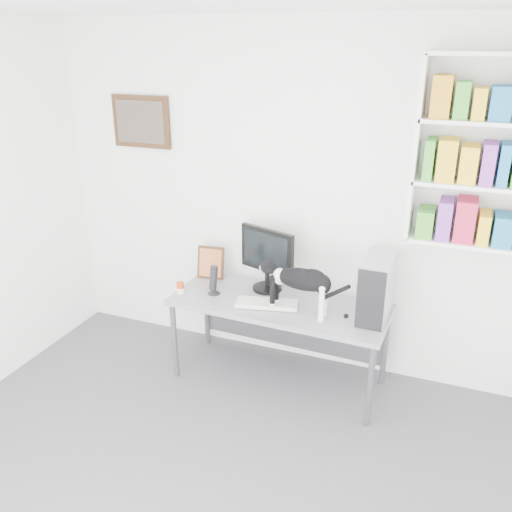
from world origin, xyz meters
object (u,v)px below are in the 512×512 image
bookshelf (498,155)px  desk (278,342)px  keyboard (267,303)px  leaning_print (211,262)px  cat (300,291)px  speaker (214,279)px  monitor (267,259)px  soup_can (180,288)px  pc_tower (376,287)px

bookshelf → desk: bookshelf is taller
keyboard → leaning_print: size_ratio=1.65×
desk → cat: bearing=-28.8°
keyboard → cat: bearing=-21.1°
bookshelf → speaker: bearing=-170.6°
monitor → soup_can: monitor is taller
keyboard → leaning_print: bearing=140.0°
pc_tower → desk: bearing=-174.6°
monitor → speaker: bearing=-129.9°
monitor → cat: 0.48m
leaning_print → cat: 0.95m
speaker → leaning_print: bearing=135.9°
pc_tower → speaker: pc_tower is taller
leaning_print → soup_can: 0.38m
leaning_print → cat: size_ratio=0.46×
desk → leaning_print: size_ratio=5.91×
bookshelf → keyboard: size_ratio=2.70×
cat → monitor: bearing=143.9°
monitor → cat: bearing=-21.6°
bookshelf → monitor: bookshelf is taller
leaning_print → bookshelf: bearing=-6.1°
desk → leaning_print: bearing=162.7°
desk → speaker: (-0.53, -0.04, 0.46)m
bookshelf → soup_can: (-2.12, -0.40, -1.12)m
leaning_print → soup_can: (-0.09, -0.36, -0.09)m
keyboard → cat: size_ratio=0.76×
pc_tower → cat: size_ratio=0.74×
monitor → cat: monitor is taller
soup_can → bookshelf: bearing=10.6°
monitor → keyboard: (0.10, -0.26, -0.24)m
desk → cat: (0.20, -0.12, 0.53)m
keyboard → soup_can: (-0.70, -0.05, 0.03)m
keyboard → cat: (0.27, -0.04, 0.17)m
keyboard → pc_tower: 0.81m
pc_tower → leaning_print: 1.40m
bookshelf → leaning_print: size_ratio=4.47×
desk → soup_can: soup_can is taller
leaning_print → soup_can: bearing=-111.6°
keyboard → leaning_print: (-0.61, 0.31, 0.12)m
speaker → desk: bearing=20.3°
bookshelf → speaker: size_ratio=5.15×
monitor → keyboard: size_ratio=1.13×
soup_can → cat: 0.98m
leaning_print → speaker: bearing=-67.5°
monitor → soup_can: 0.71m
desk → keyboard: keyboard is taller
desk → leaning_print: (-0.68, 0.23, 0.48)m
monitor → desk: bearing=-30.2°
desk → pc_tower: bearing=6.1°
keyboard → speaker: 0.47m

